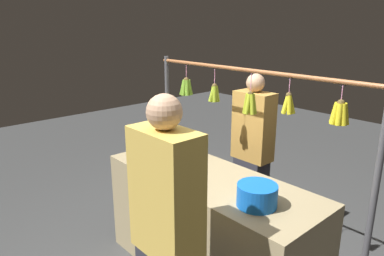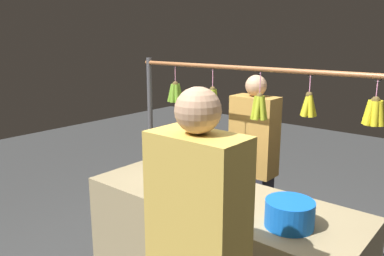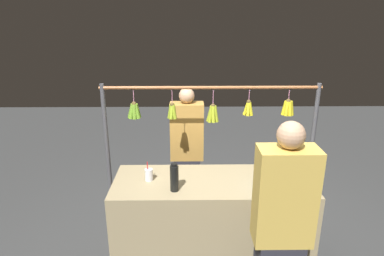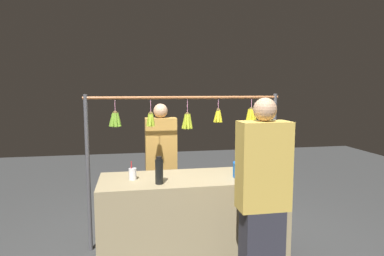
# 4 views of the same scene
# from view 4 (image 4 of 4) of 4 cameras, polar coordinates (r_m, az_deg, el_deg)

# --- Properties ---
(market_counter) EXTENTS (1.85, 0.70, 0.90)m
(market_counter) POSITION_cam_4_polar(r_m,az_deg,el_deg) (3.55, 0.02, -15.42)
(market_counter) COLOR tan
(market_counter) RESTS_ON ground
(display_rack) EXTENTS (2.20, 0.13, 1.73)m
(display_rack) POSITION_cam_4_polar(r_m,az_deg,el_deg) (3.75, -1.14, -1.64)
(display_rack) COLOR #4C4C51
(display_rack) RESTS_ON ground
(water_bottle) EXTENTS (0.08, 0.08, 0.26)m
(water_bottle) POSITION_cam_4_polar(r_m,az_deg,el_deg) (3.15, -5.66, -7.35)
(water_bottle) COLOR black
(water_bottle) RESTS_ON market_counter
(blue_bucket) EXTENTS (0.27, 0.27, 0.15)m
(blue_bucket) POSITION_cam_4_polar(r_m,az_deg,el_deg) (3.43, 9.28, -7.10)
(blue_bucket) COLOR blue
(blue_bucket) RESTS_ON market_counter
(drink_cup) EXTENTS (0.08, 0.08, 0.19)m
(drink_cup) POSITION_cam_4_polar(r_m,az_deg,el_deg) (3.35, -10.16, -7.76)
(drink_cup) COLOR silver
(drink_cup) RESTS_ON market_counter
(vendor_person) EXTENTS (0.38, 0.21, 1.61)m
(vendor_person) POSITION_cam_4_polar(r_m,az_deg,el_deg) (4.19, -5.31, -6.98)
(vendor_person) COLOR #2D2D38
(vendor_person) RESTS_ON ground
(customer_person) EXTENTS (0.41, 0.22, 1.72)m
(customer_person) POSITION_cam_4_polar(r_m,az_deg,el_deg) (2.83, 12.01, -12.77)
(customer_person) COLOR #2D2D38
(customer_person) RESTS_ON ground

